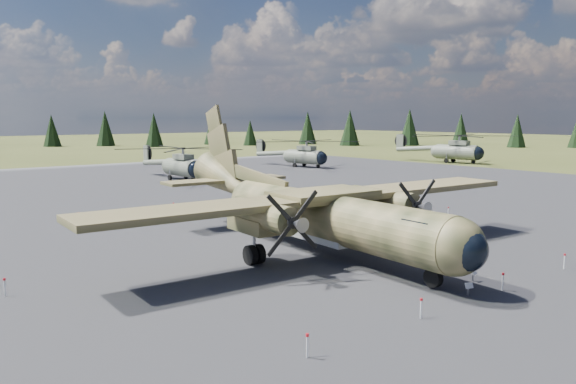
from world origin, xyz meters
TOP-DOWN VIEW (x-y plane):
  - ground at (0.00, 0.00)m, footprint 500.00×500.00m
  - apron at (0.00, 10.00)m, footprint 120.00×120.00m
  - transport_plane at (0.12, -2.04)m, footprint 29.02×26.35m
  - helicopter_near at (12.37, 38.05)m, footprint 17.58×20.27m
  - helicopter_mid at (37.40, 43.19)m, footprint 20.25×21.77m
  - helicopter_far at (64.62, 33.14)m, footprint 22.89×24.80m
  - info_placard_left at (0.09, -12.96)m, footprint 0.42×0.29m
  - info_placard_right at (2.22, -11.80)m, footprint 0.41×0.22m
  - barrier_fence at (-0.46, -0.08)m, footprint 33.12×29.62m
  - treeline at (2.41, -0.89)m, footprint 283.78×288.70m

SIDE VIEW (x-z plane):
  - ground at x=0.00m, z-range 0.00..0.00m
  - apron at x=0.00m, z-range -0.02..0.02m
  - info_placard_left at x=0.09m, z-range 0.10..0.71m
  - info_placard_right at x=2.22m, z-range 0.10..0.72m
  - barrier_fence at x=-0.46m, z-range 0.08..0.93m
  - transport_plane at x=0.12m, z-range -2.03..7.53m
  - helicopter_near at x=12.37m, z-range 0.90..5.18m
  - helicopter_mid at x=37.40m, z-range 0.92..5.32m
  - helicopter_far at x=64.62m, z-range 1.05..6.09m
  - treeline at x=2.41m, z-range -0.61..10.20m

